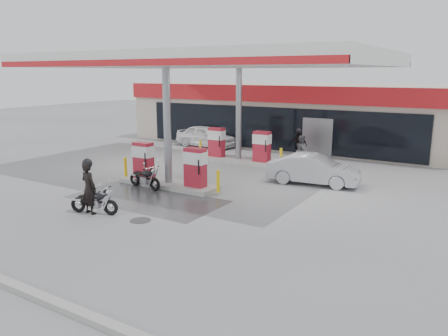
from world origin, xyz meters
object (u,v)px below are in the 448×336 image
object	(u,v)px
parked_motorcycle	(145,178)
biker_walking	(298,145)
attendant	(302,150)
parked_car_left	(204,131)
sedan_white	(206,136)
pump_island_near	(169,170)
main_motorcycle	(95,202)
hatchback_silver	(314,169)
pump_island_far	(238,149)
biker_main	(89,188)

from	to	relation	value
parked_motorcycle	biker_walking	xyz separation A→B (m)	(3.13, 9.02, 0.41)
attendant	parked_car_left	distance (m)	10.81
sedan_white	parked_car_left	bearing A→B (deg)	41.24
pump_island_near	main_motorcycle	size ratio (longest dim) A/B	2.93
parked_motorcycle	main_motorcycle	bearing A→B (deg)	-67.89
sedan_white	hatchback_silver	distance (m)	10.94
main_motorcycle	parked_motorcycle	size ratio (longest dim) A/B	0.94
pump_island_far	sedan_white	world-z (taller)	pump_island_far
main_motorcycle	biker_walking	world-z (taller)	biker_walking
main_motorcycle	sedan_white	world-z (taller)	sedan_white
main_motorcycle	attendant	size ratio (longest dim) A/B	1.11
pump_island_near	parked_motorcycle	xyz separation A→B (m)	(-0.60, -0.82, -0.28)
hatchback_silver	parked_car_left	distance (m)	14.23
attendant	biker_walking	bearing A→B (deg)	8.57
attendant	parked_car_left	size ratio (longest dim) A/B	0.42
biker_walking	sedan_white	bearing A→B (deg)	159.88
main_motorcycle	parked_car_left	xyz separation A→B (m)	(-6.55, 16.27, 0.14)
biker_main	parked_motorcycle	size ratio (longest dim) A/B	0.97
parked_car_left	biker_walking	xyz separation A→B (m)	(8.89, -3.80, 0.29)
biker_main	biker_walking	distance (m)	12.78
hatchback_silver	biker_walking	bearing A→B (deg)	22.50
main_motorcycle	biker_walking	xyz separation A→B (m)	(2.34, 12.47, 0.43)
main_motorcycle	sedan_white	bearing A→B (deg)	91.36
parked_car_left	biker_walking	world-z (taller)	biker_walking
attendant	hatchback_silver	size ratio (longest dim) A/B	0.40
pump_island_far	biker_walking	world-z (taller)	pump_island_far
biker_walking	hatchback_silver	bearing A→B (deg)	-72.27
hatchback_silver	parked_car_left	world-z (taller)	hatchback_silver
pump_island_far	biker_main	size ratio (longest dim) A/B	2.83
sedan_white	parked_car_left	world-z (taller)	sedan_white
pump_island_near	biker_walking	world-z (taller)	pump_island_near
pump_island_near	sedan_white	bearing A→B (deg)	114.88
biker_main	parked_motorcycle	xyz separation A→B (m)	(-0.62, 3.51, -0.48)
pump_island_near	attendant	bearing A→B (deg)	65.26
pump_island_far	main_motorcycle	size ratio (longest dim) A/B	2.93
sedan_white	attendant	world-z (taller)	attendant
pump_island_near	pump_island_far	size ratio (longest dim) A/B	1.00
biker_walking	pump_island_near	bearing A→B (deg)	-118.93
biker_main	attendant	size ratio (longest dim) A/B	1.15
biker_main	parked_motorcycle	world-z (taller)	biker_main
parked_motorcycle	biker_walking	world-z (taller)	biker_walking
biker_main	parked_motorcycle	distance (m)	3.60
main_motorcycle	biker_main	distance (m)	0.53
biker_main	hatchback_silver	bearing A→B (deg)	-115.20
pump_island_far	main_motorcycle	world-z (taller)	pump_island_far
sedan_white	attendant	bearing A→B (deg)	-101.85
sedan_white	parked_car_left	distance (m)	3.50
main_motorcycle	hatchback_silver	world-z (taller)	hatchback_silver
sedan_white	pump_island_near	bearing A→B (deg)	-150.61
parked_car_left	biker_walking	bearing A→B (deg)	-119.38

